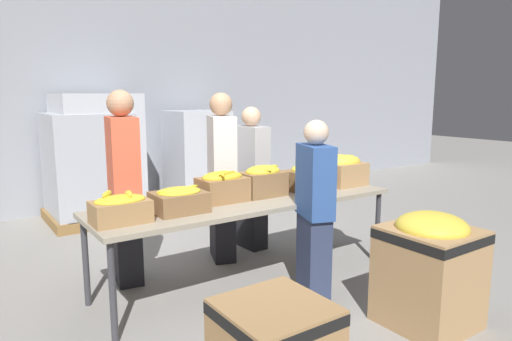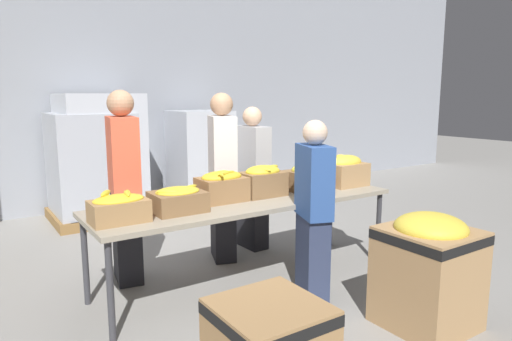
# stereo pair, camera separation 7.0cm
# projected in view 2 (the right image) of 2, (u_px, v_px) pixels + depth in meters

# --- Properties ---
(ground_plane) EXTENTS (30.00, 30.00, 0.00)m
(ground_plane) POSITION_uv_depth(u_px,v_px,m) (248.00, 281.00, 4.24)
(ground_plane) COLOR gray
(wall_back) EXTENTS (16.00, 0.08, 4.00)m
(wall_back) POSITION_uv_depth(u_px,v_px,m) (117.00, 76.00, 6.91)
(wall_back) COLOR #9399A3
(wall_back) RESTS_ON ground_plane
(sorting_table) EXTENTS (2.83, 0.83, 0.78)m
(sorting_table) POSITION_uv_depth(u_px,v_px,m) (247.00, 205.00, 4.12)
(sorting_table) COLOR #9E937F
(sorting_table) RESTS_ON ground_plane
(banana_box_0) EXTENTS (0.41, 0.30, 0.24)m
(banana_box_0) POSITION_uv_depth(u_px,v_px,m) (119.00, 208.00, 3.36)
(banana_box_0) COLOR #A37A4C
(banana_box_0) RESTS_ON sorting_table
(banana_box_1) EXTENTS (0.41, 0.33, 0.21)m
(banana_box_1) POSITION_uv_depth(u_px,v_px,m) (178.00, 199.00, 3.67)
(banana_box_1) COLOR olive
(banana_box_1) RESTS_ON sorting_table
(banana_box_2) EXTENTS (0.41, 0.32, 0.29)m
(banana_box_2) POSITION_uv_depth(u_px,v_px,m) (222.00, 186.00, 4.02)
(banana_box_2) COLOR olive
(banana_box_2) RESTS_ON sorting_table
(banana_box_3) EXTENTS (0.42, 0.29, 0.29)m
(banana_box_3) POSITION_uv_depth(u_px,v_px,m) (263.00, 180.00, 4.24)
(banana_box_3) COLOR olive
(banana_box_3) RESTS_ON sorting_table
(banana_box_4) EXTENTS (0.40, 0.31, 0.28)m
(banana_box_4) POSITION_uv_depth(u_px,v_px,m) (307.00, 177.00, 4.48)
(banana_box_4) COLOR olive
(banana_box_4) RESTS_ON sorting_table
(banana_box_5) EXTENTS (0.41, 0.31, 0.33)m
(banana_box_5) POSITION_uv_depth(u_px,v_px,m) (346.00, 170.00, 4.72)
(banana_box_5) COLOR tan
(banana_box_5) RESTS_ON sorting_table
(volunteer_0) EXTENTS (0.38, 0.52, 1.74)m
(volunteer_0) POSITION_uv_depth(u_px,v_px,m) (222.00, 178.00, 4.72)
(volunteer_0) COLOR black
(volunteer_0) RESTS_ON ground_plane
(volunteer_1) EXTENTS (0.31, 0.51, 1.76)m
(volunteer_1) POSITION_uv_depth(u_px,v_px,m) (125.00, 188.00, 4.14)
(volunteer_1) COLOR black
(volunteer_1) RESTS_ON ground_plane
(volunteer_2) EXTENTS (0.23, 0.43, 1.59)m
(volunteer_2) POSITION_uv_depth(u_px,v_px,m) (252.00, 179.00, 5.08)
(volunteer_2) COLOR black
(volunteer_2) RESTS_ON ground_plane
(volunteer_3) EXTENTS (0.33, 0.45, 1.52)m
(volunteer_3) POSITION_uv_depth(u_px,v_px,m) (313.00, 212.00, 3.77)
(volunteer_3) COLOR #2D3856
(volunteer_3) RESTS_ON ground_plane
(donation_bin_1) EXTENTS (0.62, 0.62, 0.87)m
(donation_bin_1) POSITION_uv_depth(u_px,v_px,m) (428.00, 267.00, 3.37)
(donation_bin_1) COLOR tan
(donation_bin_1) RESTS_ON ground_plane
(pallet_stack_0) EXTENTS (1.11, 1.11, 1.73)m
(pallet_stack_0) POSITION_uv_depth(u_px,v_px,m) (101.00, 158.00, 6.31)
(pallet_stack_0) COLOR olive
(pallet_stack_0) RESTS_ON ground_plane
(pallet_stack_1) EXTENTS (1.11, 1.11, 1.47)m
(pallet_stack_1) POSITION_uv_depth(u_px,v_px,m) (92.00, 168.00, 6.24)
(pallet_stack_1) COLOR olive
(pallet_stack_1) RESTS_ON ground_plane
(pallet_stack_2) EXTENTS (0.90, 0.90, 1.47)m
(pallet_stack_2) POSITION_uv_depth(u_px,v_px,m) (200.00, 158.00, 7.15)
(pallet_stack_2) COLOR olive
(pallet_stack_2) RESTS_ON ground_plane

